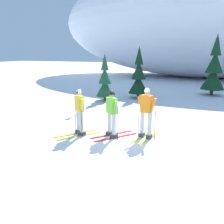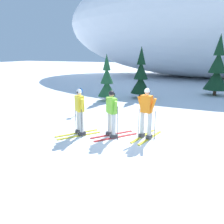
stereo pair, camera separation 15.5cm
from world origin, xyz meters
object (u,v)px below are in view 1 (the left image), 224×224
object	(u,v)px
skier_orange_jacket	(146,112)
pine_tree_center_right	(214,70)
pine_tree_far_left	(105,81)
trail_marker_post	(79,99)
pine_tree_center_left	(139,77)
skier_lime_jacket	(112,113)
skier_yellow_jacket	(79,112)

from	to	relation	value
skier_orange_jacket	pine_tree_center_right	world-z (taller)	pine_tree_center_right
pine_tree_far_left	pine_tree_center_right	bearing A→B (deg)	35.73
trail_marker_post	pine_tree_center_left	bearing A→B (deg)	71.85
skier_lime_jacket	pine_tree_center_right	size ratio (longest dim) A/B	0.40
skier_yellow_jacket	skier_orange_jacket	bearing A→B (deg)	13.97
skier_orange_jacket	trail_marker_post	size ratio (longest dim) A/B	1.40
skier_yellow_jacket	pine_tree_center_left	size ratio (longest dim) A/B	0.51
skier_lime_jacket	pine_tree_center_right	xyz separation A→B (m)	(3.71, 10.64, 0.90)
pine_tree_center_right	trail_marker_post	size ratio (longest dim) A/B	3.28
skier_lime_jacket	pine_tree_far_left	size ratio (longest dim) A/B	0.58
pine_tree_far_left	pine_tree_center_right	world-z (taller)	pine_tree_center_right
pine_tree_far_left	trail_marker_post	world-z (taller)	pine_tree_far_left
pine_tree_center_right	trail_marker_post	xyz separation A→B (m)	(-6.46, -8.21, -1.06)
pine_tree_far_left	pine_tree_center_left	xyz separation A→B (m)	(1.78, 1.67, 0.20)
skier_orange_jacket	skier_lime_jacket	world-z (taller)	skier_orange_jacket
skier_lime_jacket	pine_tree_center_left	world-z (taller)	pine_tree_center_left
skier_orange_jacket	pine_tree_center_right	distance (m)	10.62
skier_yellow_jacket	skier_lime_jacket	bearing A→B (deg)	11.44
skier_lime_jacket	trail_marker_post	distance (m)	3.68
skier_yellow_jacket	skier_lime_jacket	size ratio (longest dim) A/B	1.01
pine_tree_far_left	pine_tree_center_left	distance (m)	2.45
pine_tree_far_left	skier_lime_jacket	bearing A→B (deg)	-64.40
skier_lime_jacket	pine_tree_far_left	bearing A→B (deg)	115.60
pine_tree_center_left	pine_tree_center_right	distance (m)	5.67
pine_tree_far_left	trail_marker_post	size ratio (longest dim) A/B	2.26
skier_lime_jacket	trail_marker_post	bearing A→B (deg)	138.54
skier_yellow_jacket	skier_orange_jacket	distance (m)	2.48
skier_orange_jacket	pine_tree_far_left	world-z (taller)	pine_tree_far_left
pine_tree_center_left	pine_tree_center_right	bearing A→B (deg)	32.55
skier_lime_jacket	pine_tree_center_left	size ratio (longest dim) A/B	0.50
skier_orange_jacket	skier_lime_jacket	distance (m)	1.25
pine_tree_far_left	pine_tree_center_right	xyz separation A→B (m)	(6.55, 4.71, 0.57)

